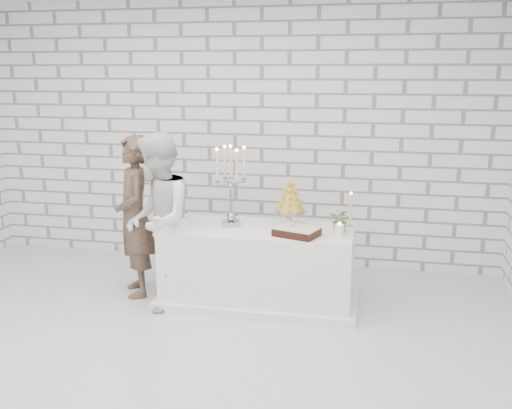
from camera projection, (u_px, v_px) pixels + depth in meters
name	position (u px, v px, depth m)	size (l,w,h in m)	color
ground	(162.00, 356.00, 4.66)	(6.00, 5.00, 0.01)	silver
wall_back	(235.00, 134.00, 6.71)	(6.00, 0.01, 3.00)	white
cake_table	(259.00, 265.00, 5.67)	(1.80, 0.80, 0.75)	white
groom	(135.00, 216.00, 5.79)	(0.59, 0.39, 1.61)	#39291F
bride	(158.00, 222.00, 5.48)	(0.81, 0.63, 1.67)	white
candelabra	(231.00, 186.00, 5.58)	(0.32, 0.32, 0.79)	#9898A2
croquembouche	(290.00, 203.00, 5.60)	(0.30, 0.30, 0.47)	#AD7F2A
chocolate_cake	(297.00, 231.00, 5.31)	(0.38, 0.27, 0.08)	black
pillar_candle	(339.00, 231.00, 5.26)	(0.08, 0.08, 0.12)	white
extra_taper	(350.00, 211.00, 5.59)	(0.06, 0.06, 0.32)	beige
flowers	(341.00, 220.00, 5.41)	(0.21, 0.18, 0.23)	#45703A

